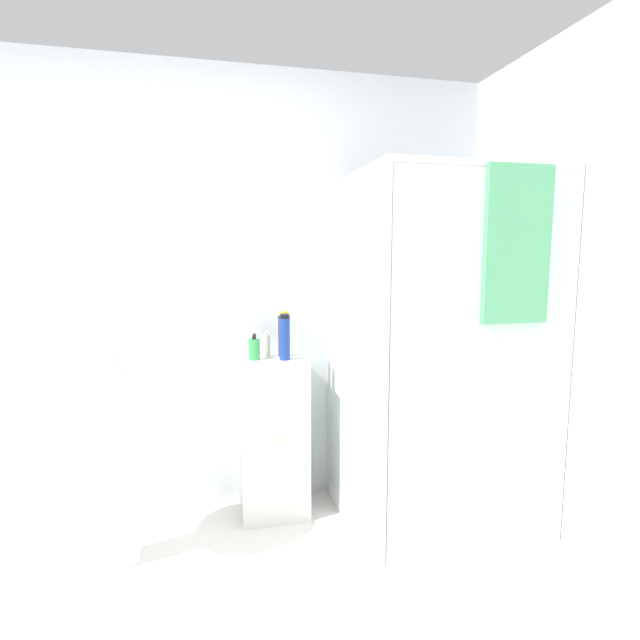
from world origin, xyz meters
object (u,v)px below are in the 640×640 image
(sink, at_px, (115,429))
(soap_dispenser, at_px, (255,349))
(shampoo_bottle_blue, at_px, (285,338))
(lotion_bottle_white, at_px, (267,346))
(shampoo_bottle_tall_black, at_px, (284,334))

(sink, relative_size, soap_dispenser, 6.91)
(sink, relative_size, shampoo_bottle_blue, 4.00)
(lotion_bottle_white, bearing_deg, soap_dispenser, -136.04)
(shampoo_bottle_tall_black, height_order, shampoo_bottle_blue, shampoo_bottle_tall_black)
(shampoo_bottle_blue, bearing_deg, shampoo_bottle_tall_black, 82.46)
(sink, height_order, soap_dispenser, soap_dispenser)
(sink, relative_size, lotion_bottle_white, 6.74)
(lotion_bottle_white, bearing_deg, shampoo_bottle_blue, -52.02)
(soap_dispenser, relative_size, shampoo_bottle_tall_black, 0.57)
(soap_dispenser, height_order, lotion_bottle_white, lotion_bottle_white)
(soap_dispenser, bearing_deg, shampoo_bottle_tall_black, 19.20)
(soap_dispenser, xyz_separation_m, shampoo_bottle_blue, (0.16, -0.04, 0.06))
(shampoo_bottle_tall_black, height_order, lotion_bottle_white, shampoo_bottle_tall_black)
(sink, height_order, lotion_bottle_white, lotion_bottle_white)
(shampoo_bottle_blue, bearing_deg, lotion_bottle_white, 127.98)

